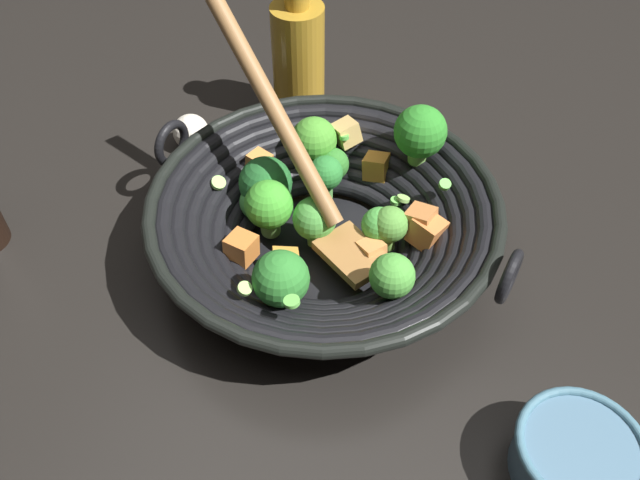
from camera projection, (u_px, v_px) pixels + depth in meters
The scene contains 5 objects.
ground_plane at pixel (324, 253), 0.72m from camera, with size 4.00×4.00×0.00m, color black.
wok at pixel (324, 217), 0.68m from camera, with size 0.36×0.39×0.23m.
cooking_oil_bottle at pixel (298, 57), 0.83m from camera, with size 0.07×0.07×0.20m.
prep_bowl at pixel (576, 457), 0.53m from camera, with size 0.11×0.11×0.05m.
garlic_bulb at pixel (191, 132), 0.82m from camera, with size 0.05×0.05×0.05m, color silver.
Camera 1 is at (0.46, 0.09, 0.54)m, focal length 36.78 mm.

